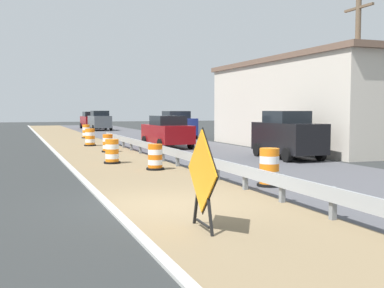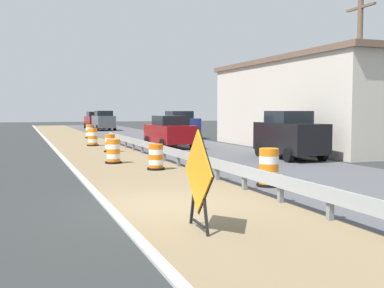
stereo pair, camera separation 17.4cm
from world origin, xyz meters
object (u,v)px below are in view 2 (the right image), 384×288
Objects in this scene: traffic_barrel_close at (156,158)px; car_lead_near_lane at (95,120)px; traffic_barrel_farthest at (89,132)px; car_mid_far_lane at (290,135)px; car_lead_far_lane at (169,132)px; car_trailing_far_lane at (103,121)px; utility_pole_near at (359,76)px; traffic_barrel_nearest at (269,169)px; car_trailing_near_lane at (180,125)px; traffic_barrel_far at (110,144)px; traffic_barrel_farther at (93,138)px; warning_sign_diamond at (198,175)px; traffic_barrel_mid at (113,152)px.

car_lead_near_lane is at bearing 84.76° from traffic_barrel_close.
car_mid_far_lane is (6.57, -19.32, 0.62)m from traffic_barrel_farthest.
car_trailing_far_lane is (0.23, 25.04, 0.11)m from car_lead_far_lane.
utility_pole_near reaches higher than car_trailing_far_lane.
car_mid_far_lane is (7.01, 1.87, 0.67)m from traffic_barrel_close.
traffic_barrel_nearest is 1.05× the size of traffic_barrel_farthest.
car_trailing_near_lane reaches higher than car_lead_far_lane.
car_lead_far_lane is (1.54, 14.91, 0.45)m from traffic_barrel_nearest.
car_lead_near_lane is at bearing 88.00° from traffic_barrel_nearest.
car_trailing_far_lane reaches higher than car_lead_near_lane.
traffic_barrel_farther reaches higher than traffic_barrel_far.
car_lead_near_lane is 0.99× the size of car_mid_far_lane.
traffic_barrel_farther is 16.65m from utility_pole_near.
traffic_barrel_farthest is 14.25m from car_trailing_far_lane.
traffic_barrel_nearest is at bearing -66.84° from traffic_barrel_close.
car_mid_far_lane is at bearing -126.17° from warning_sign_diamond.
utility_pole_near is at bearing -41.41° from traffic_barrel_far.
car_lead_near_lane is 40.88m from utility_pole_near.
traffic_barrel_far is (1.44, 17.27, -0.63)m from warning_sign_diamond.
car_trailing_far_lane is (-3.12, 33.14, -0.04)m from car_mid_far_lane.
traffic_barrel_close is 0.95× the size of traffic_barrel_mid.
traffic_barrel_close is 0.21× the size of car_lead_far_lane.
utility_pole_near is (2.03, -18.69, 2.69)m from car_trailing_near_lane.
traffic_barrel_far is 4.34m from car_lead_far_lane.
utility_pole_near reaches higher than traffic_barrel_mid.
warning_sign_diamond is 11.82m from traffic_barrel_mid.
car_mid_far_lane reaches higher than warning_sign_diamond.
traffic_barrel_nearest is at bearing 172.06° from car_lead_far_lane.
traffic_barrel_farthest is (2.15, 30.27, -0.56)m from warning_sign_diamond.
car_trailing_far_lane is at bearing 98.61° from utility_pole_near.
car_trailing_far_lane is 0.58× the size of utility_pole_near.
traffic_barrel_farthest is 0.15× the size of utility_pole_near.
traffic_barrel_mid is (-3.24, 7.66, -0.05)m from traffic_barrel_nearest.
traffic_barrel_far is at bearing 171.24° from car_lead_near_lane.
traffic_barrel_close is at bearing 173.05° from car_lead_near_lane.
traffic_barrel_far is at bearing -92.40° from warning_sign_diamond.
traffic_barrel_farthest is at bearing 88.82° from traffic_barrel_close.
utility_pole_near reaches higher than car_lead_near_lane.
utility_pole_near is (2.21, -2.05, 2.66)m from car_mid_far_lane.
traffic_barrel_mid is 5.54m from traffic_barrel_far.
traffic_barrel_nearest is at bearing -81.67° from traffic_barrel_farther.
traffic_barrel_farther is (-2.62, 17.89, -0.03)m from traffic_barrel_nearest.
warning_sign_diamond is 44.44m from car_trailing_far_lane.
car_lead_far_lane is at bearing 24.26° from traffic_barrel_far.
traffic_barrel_nearest is at bearing 176.13° from car_trailing_far_lane.
warning_sign_diamond is 0.47× the size of car_lead_near_lane.
traffic_barrel_mid is 37.83m from car_lead_near_lane.
warning_sign_diamond reaches higher than traffic_barrel_close.
utility_pole_near is (9.72, -13.12, 3.28)m from traffic_barrel_farther.
utility_pole_near reaches higher than car_trailing_near_lane.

